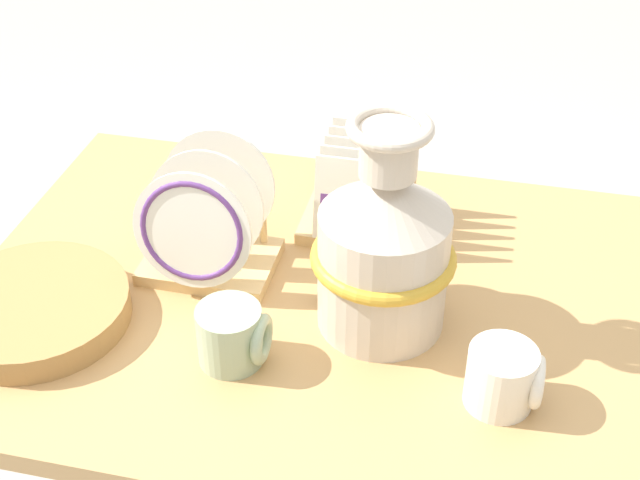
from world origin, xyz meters
The scene contains 7 objects.
display_table centered at (0.00, 0.00, 0.66)m, with size 1.16×0.84×0.76m.
ceramic_vase centered at (0.11, -0.04, 0.90)m, with size 0.22×0.22×0.35m.
dish_rack_round_plates centered at (-0.20, 0.02, 0.83)m, with size 0.22×0.18×0.22m.
dish_rack_square_plates centered at (0.04, 0.20, 0.82)m, with size 0.22×0.17×0.17m.
wicker_charger_stack centered at (-0.42, -0.16, 0.78)m, with size 0.30×0.30×0.04m.
mug_sage_glaze centered at (-0.09, -0.18, 0.80)m, with size 0.11×0.10×0.09m.
mug_cream_glaze centered at (0.30, -0.17, 0.80)m, with size 0.11×0.10×0.09m.
Camera 1 is at (0.25, -1.09, 1.69)m, focal length 50.00 mm.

